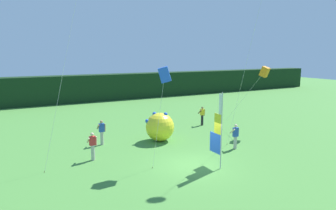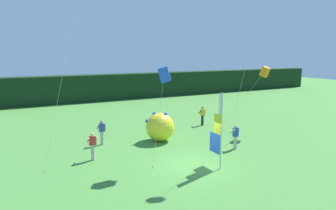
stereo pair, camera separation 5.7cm
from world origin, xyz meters
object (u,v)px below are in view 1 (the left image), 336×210
person_near_banner (93,146)px  kite_blue_box_0 (165,75)px  person_far_left (102,132)px  person_far_right (202,115)px  inflatable_balloon (160,127)px  kite_orange_box_1 (264,72)px  person_mid_field (235,136)px  banner_flag (218,132)px

person_near_banner → kite_blue_box_0: bearing=-34.7°
person_far_left → person_far_right: bearing=9.2°
inflatable_balloon → kite_blue_box_0: (-1.77, -4.14, 4.05)m
kite_orange_box_1 → person_near_banner: bearing=-179.7°
person_mid_field → inflatable_balloon: inflatable_balloon is taller
banner_flag → person_far_left: size_ratio=2.44×
banner_flag → person_near_banner: banner_flag is taller
person_mid_field → person_far_left: (-7.53, 5.02, 0.04)m
kite_blue_box_0 → kite_orange_box_1: (10.05, 2.51, -0.26)m
person_mid_field → person_far_right: person_mid_field is taller
person_mid_field → kite_blue_box_0: size_ratio=0.30×
kite_blue_box_0 → person_far_right: bearing=43.0°
inflatable_balloon → person_mid_field: bearing=-48.1°
person_near_banner → banner_flag: bearing=-36.7°
banner_flag → person_near_banner: bearing=143.3°
person_far_left → inflatable_balloon: bearing=-14.8°
person_near_banner → inflatable_balloon: (5.28, 1.71, 0.14)m
kite_blue_box_0 → inflatable_balloon: bearing=66.9°
person_far_left → person_mid_field: bearing=-33.7°
person_far_right → kite_orange_box_1: kite_orange_box_1 is taller
inflatable_balloon → kite_blue_box_0: 6.06m
banner_flag → inflatable_balloon: (-0.53, 6.04, -0.99)m
person_far_left → person_far_right: 9.50m
banner_flag → person_far_right: bearing=60.4°
person_near_banner → person_far_left: size_ratio=0.97×
inflatable_balloon → person_far_left: bearing=165.2°
banner_flag → kite_blue_box_0: size_ratio=0.76×
person_mid_field → inflatable_balloon: size_ratio=0.79×
banner_flag → kite_orange_box_1: kite_orange_box_1 is taller
person_far_left → person_near_banner: bearing=-115.8°
person_far_left → kite_blue_box_0: size_ratio=0.31×
person_near_banner → kite_orange_box_1: bearing=0.3°
person_near_banner → kite_blue_box_0: size_ratio=0.30×
person_far_left → kite_orange_box_1: 13.11m
person_far_left → person_far_right: person_far_left is taller
person_near_banner → kite_orange_box_1: size_ratio=0.32×
person_near_banner → inflatable_balloon: 5.56m
person_near_banner → person_far_right: 11.52m
person_near_banner → kite_blue_box_0: kite_blue_box_0 is taller
banner_flag → person_mid_field: 3.84m
person_near_banner → person_far_left: (1.33, 2.76, 0.03)m
person_mid_field → person_far_right: size_ratio=1.00×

